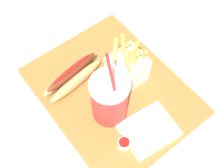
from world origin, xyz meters
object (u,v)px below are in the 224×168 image
Objects in this scene: fries_basket at (127,68)px; hot_dog_1 at (73,76)px; soda_cup at (110,99)px; ketchup_cup_1 at (124,143)px; napkin_stack at (149,130)px.

hot_dog_1 is (-0.08, -0.12, -0.02)m from fries_basket.
soda_cup is 7.84× the size of ketchup_cup_1.
napkin_stack is (0.16, -0.06, -0.04)m from fries_basket.
ketchup_cup_1 is 0.24× the size of napkin_stack.
hot_dog_1 is 0.25m from napkin_stack.
napkin_stack is (0.10, 0.05, -0.07)m from soda_cup.
fries_basket is at bearing 160.32° from napkin_stack.
hot_dog_1 is at bearing 178.48° from ketchup_cup_1.
soda_cup reaches higher than napkin_stack.
hot_dog_1 is 6.06× the size of ketchup_cup_1.
hot_dog_1 is at bearing -123.19° from fries_basket.
napkin_stack is at bearing -19.68° from fries_basket.
soda_cup is 1.29× the size of hot_dog_1.
hot_dog_1 is (-0.14, -0.02, -0.05)m from soda_cup.
ketchup_cup_1 is at bearing -41.41° from fries_basket.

